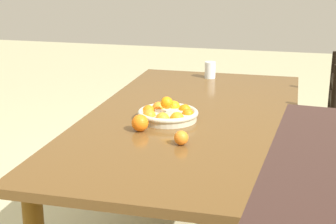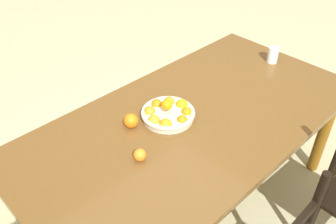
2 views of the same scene
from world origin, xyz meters
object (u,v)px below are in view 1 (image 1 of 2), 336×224
at_px(orange_loose_1, 140,123).
at_px(drinking_glass, 210,70).
at_px(dining_table, 192,130).
at_px(orange_loose_0, 181,138).
at_px(fruit_bowl, 168,114).

distance_m(orange_loose_1, drinking_glass, 1.12).
bearing_deg(drinking_glass, dining_table, 3.29).
bearing_deg(orange_loose_0, drinking_glass, -175.99).
height_order(dining_table, orange_loose_1, orange_loose_1).
xyz_separation_m(orange_loose_0, drinking_glass, (-1.24, -0.09, 0.02)).
height_order(fruit_bowl, orange_loose_1, fruit_bowl).
height_order(fruit_bowl, orange_loose_0, fruit_bowl).
bearing_deg(drinking_glass, fruit_bowl, -3.09).
xyz_separation_m(fruit_bowl, orange_loose_0, (0.31, 0.14, 0.00)).
bearing_deg(orange_loose_0, dining_table, -174.59).
bearing_deg(fruit_bowl, drinking_glass, 176.91).
bearing_deg(dining_table, orange_loose_0, 5.41).
height_order(orange_loose_0, drinking_glass, drinking_glass).
height_order(dining_table, fruit_bowl, fruit_bowl).
distance_m(fruit_bowl, drinking_glass, 0.93).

